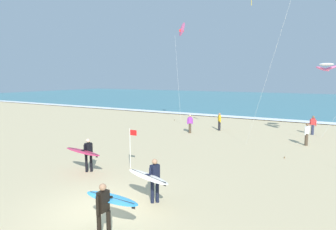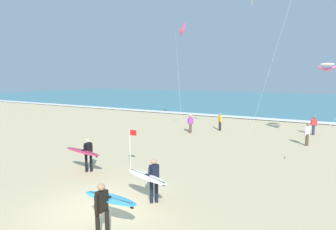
% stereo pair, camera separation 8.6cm
% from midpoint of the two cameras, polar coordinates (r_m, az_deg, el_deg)
% --- Properties ---
extents(ground_plane, '(160.00, 160.00, 0.00)m').
position_cam_midpoint_polar(ground_plane, '(10.81, -14.12, -18.34)').
color(ground_plane, '#CCB789').
extents(ocean_water, '(160.00, 60.00, 0.08)m').
position_cam_midpoint_polar(ocean_water, '(62.92, 22.85, 2.75)').
color(ocean_water, teal).
rests_on(ocean_water, ground).
extents(shoreline_foam, '(160.00, 1.79, 0.01)m').
position_cam_midpoint_polar(shoreline_foam, '(33.69, 17.22, -0.61)').
color(shoreline_foam, white).
rests_on(shoreline_foam, ocean_water).
extents(surfer_lead, '(2.01, 1.07, 1.71)m').
position_cam_midpoint_polar(surfer_lead, '(10.59, -3.56, -12.57)').
color(surfer_lead, black).
rests_on(surfer_lead, ground).
extents(surfer_trailing, '(1.91, 0.91, 1.71)m').
position_cam_midpoint_polar(surfer_trailing, '(8.74, -12.62, -17.22)').
color(surfer_trailing, black).
rests_on(surfer_trailing, ground).
extents(surfer_third, '(2.33, 0.94, 1.71)m').
position_cam_midpoint_polar(surfer_third, '(14.47, -16.62, -7.30)').
color(surfer_third, black).
rests_on(surfer_third, ground).
extents(kite_arc_ivory_near, '(3.53, 2.49, 5.79)m').
position_cam_midpoint_polar(kite_arc_ivory_near, '(24.30, 29.53, 8.49)').
color(kite_arc_ivory_near, pink).
rests_on(kite_arc_ivory_near, ground).
extents(kite_delta_rose_mid, '(2.23, 2.21, 10.14)m').
position_cam_midpoint_polar(kite_delta_rose_mid, '(28.83, 2.68, 17.05)').
color(kite_delta_rose_mid, pink).
rests_on(kite_delta_rose_mid, ground).
extents(bystander_red_top, '(0.50, 0.22, 1.59)m').
position_cam_midpoint_polar(bystander_red_top, '(25.99, 27.39, -1.84)').
color(bystander_red_top, '#2D334C').
rests_on(bystander_red_top, ground).
extents(bystander_yellow_top, '(0.34, 0.41, 1.59)m').
position_cam_midpoint_polar(bystander_yellow_top, '(25.37, 10.36, -1.32)').
color(bystander_yellow_top, black).
rests_on(bystander_yellow_top, ground).
extents(bystander_purple_top, '(0.42, 0.33, 1.59)m').
position_cam_midpoint_polar(bystander_purple_top, '(23.88, 4.41, -1.77)').
color(bystander_purple_top, '#4C3D2D').
rests_on(bystander_purple_top, ground).
extents(bystander_white_top, '(0.31, 0.45, 1.59)m').
position_cam_midpoint_polar(bystander_white_top, '(21.67, 26.37, -3.51)').
color(bystander_white_top, '#4C3D2D').
rests_on(bystander_white_top, ground).
extents(lifeguard_flag, '(0.44, 0.05, 2.10)m').
position_cam_midpoint_polar(lifeguard_flag, '(14.65, -7.75, -5.98)').
color(lifeguard_flag, silver).
rests_on(lifeguard_flag, ground).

